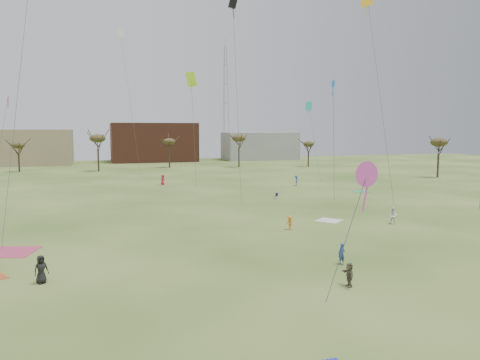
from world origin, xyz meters
name	(u,v)px	position (x,y,z in m)	size (l,w,h in m)	color
ground	(293,280)	(0.00, 0.00, 0.00)	(260.00, 260.00, 0.00)	#2D4E18
flyer_near_right	(342,254)	(4.92, 2.17, 0.80)	(0.58, 0.38, 1.60)	navy
spectator_fore_c	(349,275)	(2.89, -2.34, 0.78)	(1.45, 0.46, 1.57)	brown
flyer_mid_a	(41,269)	(-16.11, 4.23, 0.94)	(0.92, 0.60, 1.88)	black
flyer_mid_b	(290,223)	(6.01, 14.45, 0.71)	(0.92, 0.53, 1.42)	orange
spectator_mid_e	(393,216)	(17.65, 13.64, 0.90)	(0.87, 0.68, 1.80)	white
flyer_far_b	(163,180)	(-0.99, 56.26, 0.93)	(0.91, 0.59, 1.86)	red
flyer_far_c	(296,181)	(21.76, 47.89, 0.92)	(1.18, 0.68, 1.83)	#224D9D
blanket_cream	(329,221)	(12.03, 17.37, 0.00)	(2.48, 2.48, 0.03)	silver
blanket_plum	(12,252)	(-19.31, 13.35, 0.00)	(3.66, 3.66, 0.03)	#B6385A
blanket_olive	(361,192)	(28.56, 37.37, 0.00)	(2.62, 2.62, 0.03)	#359364
camp_chair_right	(276,197)	(12.30, 34.08, 0.26)	(0.66, 0.63, 0.87)	#151F3B
kites_aloft	(172,38)	(-1.77, 38.03, 22.67)	(58.79, 73.34, 27.90)	#EA1B4C
tree_line	(140,143)	(-2.85, 79.12, 7.09)	(117.44, 49.32, 8.91)	#3A2B1E
building_tan	(12,147)	(-35.00, 115.00, 5.00)	(32.00, 14.00, 10.00)	#937F60
building_brick	(154,142)	(5.00, 120.00, 6.00)	(26.00, 16.00, 12.00)	brown
building_grey	(260,146)	(40.00, 118.00, 4.50)	(24.00, 12.00, 9.00)	gray
radio_tower	(225,102)	(30.00, 125.00, 19.21)	(1.51, 1.72, 41.00)	#9EA3A8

